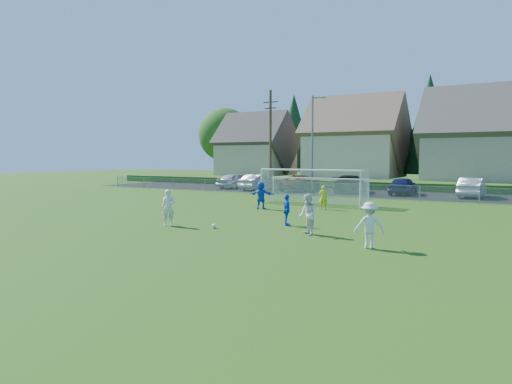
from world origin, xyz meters
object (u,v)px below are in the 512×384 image
player_blue_b (261,195)px  car_a (235,181)px  player_white_a (168,208)px  car_e (403,186)px  car_b (258,182)px  player_white_b (308,214)px  soccer_goal (314,181)px  soccer_ball (214,226)px  car_f (472,188)px  goalkeeper (323,197)px  player_blue_a (287,210)px  car_c (301,183)px  player_white_c (369,225)px  car_d (350,184)px

player_blue_b → car_a: 19.69m
player_white_a → car_e: bearing=37.9°
player_white_a → car_b: (-8.47, 23.08, -0.10)m
player_white_b → soccer_goal: bearing=154.6°
soccer_ball → car_f: (8.70, 24.07, 0.70)m
goalkeeper → car_e: car_e is taller
soccer_ball → car_b: car_b is taller
player_blue_a → car_f: size_ratio=0.31×
soccer_ball → soccer_goal: 12.50m
player_blue_b → car_a: size_ratio=0.37×
car_a → car_f: 22.89m
player_white_b → goalkeeper: (-3.08, 9.30, -0.12)m
player_blue_b → car_f: (10.80, 16.02, -0.07)m
soccer_ball → player_white_a: 2.56m
car_e → soccer_goal: size_ratio=0.62×
car_a → soccer_goal: (13.88, -11.19, 0.82)m
soccer_ball → player_blue_a: player_blue_a is taller
car_c → car_e: car_e is taller
player_white_c → player_blue_a: player_white_c is taller
soccer_ball → goalkeeper: bearing=81.9°
player_blue_a → player_white_c: bearing=-152.9°
soccer_ball → car_e: size_ratio=0.05×
car_c → car_e: (9.68, 0.43, 0.01)m
player_blue_b → car_b: (-8.77, 14.59, -0.10)m
player_blue_b → car_b: bearing=-64.9°
soccer_ball → goalkeeper: 9.98m
player_white_a → goalkeeper: size_ratio=1.15×
player_blue_a → player_blue_b: bearing=10.6°
car_b → car_f: bearing=-174.3°
player_blue_a → car_d: (-4.17, 21.59, 0.06)m
player_white_c → car_f: player_white_c is taller
car_c → soccer_goal: size_ratio=0.75×
soccer_ball → car_c: 24.44m
goalkeeper → player_white_b: bearing=92.2°
player_white_b → player_blue_b: (-6.58, 7.49, 0.00)m
car_f → player_blue_a: bearing=75.9°
goalkeeper → player_blue_b: bearing=11.1°
player_white_a → goalkeeper: player_white_a is taller
player_white_b → player_blue_b: 9.97m
player_white_a → car_a: bearing=76.9°
goalkeeper → car_c: car_c is taller
player_white_a → player_blue_a: size_ratio=1.15×
player_white_c → car_e: (-4.37, 24.89, -0.06)m
soccer_ball → car_a: (-14.18, 23.60, 0.70)m
car_a → car_f: same height
soccer_ball → player_blue_a: 3.59m
car_a → car_c: car_a is taller
player_white_a → goalkeeper: (3.80, 10.30, -0.11)m
car_c → car_d: size_ratio=0.99×
player_white_b → car_a: 29.66m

